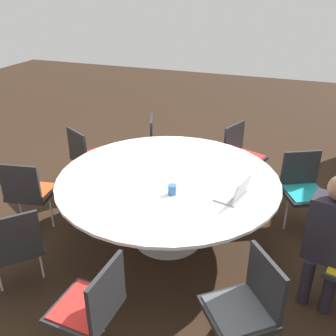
{
  "coord_description": "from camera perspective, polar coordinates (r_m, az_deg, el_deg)",
  "views": [
    {
      "loc": [
        3.05,
        1.12,
        2.46
      ],
      "look_at": [
        0.0,
        0.0,
        0.84
      ],
      "focal_mm": 40.0,
      "sensor_mm": 36.0,
      "label": 1
    }
  ],
  "objects": [
    {
      "name": "conference_table",
      "position": [
        3.73,
        0.0,
        -2.84
      ],
      "size": [
        2.18,
        2.18,
        0.74
      ],
      "color": "#B7B7BC",
      "rests_on": "ground_plane"
    },
    {
      "name": "chair_3",
      "position": [
        5.12,
        -1.04,
        4.0
      ],
      "size": [
        0.56,
        0.55,
        0.85
      ],
      "rotation": [
        0.0,
        0.0,
        6.65
      ],
      "color": "#262628",
      "rests_on": "ground_plane"
    },
    {
      "name": "coffee_cup",
      "position": [
        3.37,
        0.65,
        -3.31
      ],
      "size": [
        0.08,
        0.08,
        0.09
      ],
      "color": "#33669E",
      "rests_on": "conference_table"
    },
    {
      "name": "laptop",
      "position": [
        3.36,
        10.3,
        -3.71
      ],
      "size": [
        0.36,
        0.29,
        0.21
      ],
      "rotation": [
        0.0,
        0.0,
        -0.23
      ],
      "color": "#99999E",
      "rests_on": "conference_table"
    },
    {
      "name": "chair_6",
      "position": [
        3.44,
        -22.33,
        -10.63
      ],
      "size": [
        0.61,
        0.61,
        0.85
      ],
      "rotation": [
        0.0,
        0.0,
        8.68
      ],
      "color": "#262628",
      "rests_on": "ground_plane"
    },
    {
      "name": "handbag",
      "position": [
        5.28,
        7.55,
        0.22
      ],
      "size": [
        0.36,
        0.16,
        0.28
      ],
      "color": "#513319",
      "rests_on": "ground_plane"
    },
    {
      "name": "chair_5",
      "position": [
        4.21,
        -20.49,
        -3.1
      ],
      "size": [
        0.5,
        0.51,
        0.85
      ],
      "rotation": [
        0.0,
        0.0,
        8.04
      ],
      "color": "#262628",
      "rests_on": "ground_plane"
    },
    {
      "name": "chair_8",
      "position": [
        2.77,
        11.94,
        -19.43
      ],
      "size": [
        0.61,
        0.6,
        0.85
      ],
      "rotation": [
        0.0,
        0.0,
        10.1
      ],
      "color": "#262628",
      "rests_on": "ground_plane"
    },
    {
      "name": "person_0",
      "position": [
        3.23,
        23.55,
        -9.12
      ],
      "size": [
        0.32,
        0.4,
        1.2
      ],
      "rotation": [
        0.0,
        0.0,
        4.48
      ],
      "color": "#231E28",
      "rests_on": "ground_plane"
    },
    {
      "name": "chair_4",
      "position": [
        4.86,
        -12.18,
        2.07
      ],
      "size": [
        0.58,
        0.59,
        0.85
      ],
      "rotation": [
        0.0,
        0.0,
        7.35
      ],
      "color": "#262628",
      "rests_on": "ground_plane"
    },
    {
      "name": "chair_7",
      "position": [
        2.76,
        -11.48,
        -19.59
      ],
      "size": [
        0.46,
        0.44,
        0.85
      ],
      "rotation": [
        0.0,
        0.0,
        9.37
      ],
      "color": "#262628",
      "rests_on": "ground_plane"
    },
    {
      "name": "chair_1",
      "position": [
        4.28,
        19.95,
        -2.51
      ],
      "size": [
        0.58,
        0.58,
        0.85
      ],
      "rotation": [
        0.0,
        0.0,
        5.19
      ],
      "color": "#262628",
      "rests_on": "ground_plane"
    },
    {
      "name": "ground_plane",
      "position": [
        4.08,
        0.0,
        -10.6
      ],
      "size": [
        16.0,
        16.0,
        0.0
      ],
      "primitive_type": "plane",
      "color": "black"
    },
    {
      "name": "chair_2",
      "position": [
        4.9,
        11.13,
        2.41
      ],
      "size": [
        0.57,
        0.55,
        0.85
      ],
      "rotation": [
        0.0,
        0.0,
        5.9
      ],
      "color": "#262628",
      "rests_on": "ground_plane"
    }
  ]
}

